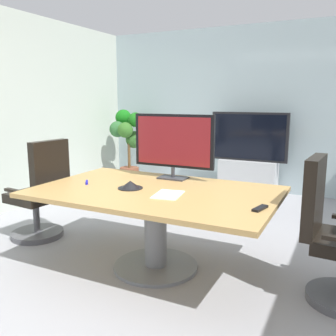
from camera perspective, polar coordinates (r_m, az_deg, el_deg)
The scene contains 12 objects.
ground_plane at distance 3.37m, azimuth -0.06°, elevation -15.90°, with size 7.72×7.72×0.00m, color #99999E.
wall_back_glass_partition at distance 6.21m, azimuth 14.04°, elevation 8.77°, with size 5.55×0.10×2.67m, color #9EB2B7.
conference_table at distance 3.25m, azimuth -1.97°, elevation -6.17°, with size 2.09×1.31×0.73m.
office_chair_left at distance 4.21m, azimuth -19.14°, elevation -4.42°, with size 0.61×0.59×1.09m.
office_chair_right at distance 3.06m, azimuth 24.56°, elevation -10.48°, with size 0.61×0.59×1.09m.
tv_monitor at distance 3.59m, azimuth 0.86°, elevation 3.96°, with size 0.84×0.18×0.64m.
wall_display_unit at distance 5.97m, azimuth 12.35°, elevation 0.13°, with size 1.20×0.36×1.31m.
potted_plant at distance 6.57m, azimuth -6.27°, elevation 4.39°, with size 0.61×0.57×1.33m.
conference_phone at distance 3.26m, azimuth -5.88°, elevation -2.65°, with size 0.22×0.22×0.07m.
remote_control at distance 2.72m, azimuth 14.12°, elevation -6.08°, with size 0.05×0.17×0.02m, color black.
whiteboard_marker at distance 3.53m, azimuth -12.51°, elevation -2.18°, with size 0.13×0.02×0.02m, color #1919A5.
paper_notepad at distance 3.03m, azimuth 0.01°, elevation -4.16°, with size 0.21×0.30×0.01m, color white.
Camera 1 is at (1.34, -2.70, 1.51)m, focal length 39.21 mm.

